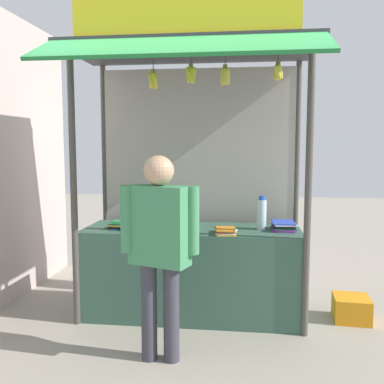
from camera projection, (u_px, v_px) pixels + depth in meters
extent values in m
plane|color=#9E9384|center=(192.00, 314.00, 4.23)|extent=(20.00, 20.00, 0.00)
cube|color=#385B4C|center=(192.00, 272.00, 4.19)|extent=(2.06, 0.71, 0.85)
cylinder|color=#4C4742|center=(74.00, 190.00, 3.88)|extent=(0.06, 0.06, 2.49)
cylinder|color=#4C4742|center=(308.00, 193.00, 3.62)|extent=(0.06, 0.06, 2.49)
cylinder|color=#4C4742|center=(105.00, 182.00, 4.74)|extent=(0.06, 0.06, 2.49)
cylinder|color=#4C4742|center=(296.00, 184.00, 4.49)|extent=(0.06, 0.06, 2.49)
cube|color=#B7B2A8|center=(198.00, 185.00, 4.62)|extent=(2.02, 0.04, 2.44)
cube|color=#3F3F44|center=(192.00, 50.00, 3.95)|extent=(2.26, 1.08, 0.04)
cube|color=#1E7A38|center=(179.00, 46.00, 3.19)|extent=(2.22, 0.51, 0.26)
cube|color=yellow|center=(184.00, 12.00, 3.45)|extent=(1.85, 0.04, 0.35)
cylinder|color=#59544C|center=(185.00, 51.00, 3.53)|extent=(1.96, 0.02, 0.02)
cylinder|color=silver|center=(262.00, 215.00, 4.07)|extent=(0.09, 0.09, 0.28)
cylinder|color=blue|center=(262.00, 198.00, 4.05)|extent=(0.06, 0.06, 0.04)
cylinder|color=silver|center=(176.00, 214.00, 4.31)|extent=(0.07, 0.07, 0.21)
cylinder|color=white|center=(176.00, 202.00, 4.30)|extent=(0.04, 0.04, 0.03)
cylinder|color=silver|center=(181.00, 209.00, 4.41)|extent=(0.09, 0.09, 0.28)
cylinder|color=red|center=(181.00, 194.00, 4.39)|extent=(0.06, 0.06, 0.04)
cylinder|color=silver|center=(194.00, 217.00, 4.13)|extent=(0.07, 0.07, 0.22)
cylinder|color=#198C33|center=(195.00, 204.00, 4.11)|extent=(0.05, 0.05, 0.03)
cube|color=yellow|center=(227.00, 233.00, 3.87)|extent=(0.17, 0.25, 0.01)
cube|color=white|center=(227.00, 232.00, 3.87)|extent=(0.19, 0.26, 0.01)
cube|color=red|center=(225.00, 231.00, 3.88)|extent=(0.19, 0.26, 0.01)
cube|color=green|center=(226.00, 230.00, 3.88)|extent=(0.18, 0.25, 0.01)
cube|color=orange|center=(226.00, 229.00, 3.87)|extent=(0.19, 0.25, 0.01)
cube|color=blue|center=(122.00, 228.00, 4.14)|extent=(0.20, 0.24, 0.01)
cube|color=black|center=(121.00, 227.00, 4.14)|extent=(0.19, 0.23, 0.01)
cube|color=black|center=(121.00, 225.00, 4.13)|extent=(0.19, 0.24, 0.01)
cube|color=yellow|center=(121.00, 224.00, 4.13)|extent=(0.19, 0.24, 0.01)
cube|color=blue|center=(120.00, 223.00, 4.14)|extent=(0.19, 0.23, 0.01)
cube|color=green|center=(121.00, 222.00, 4.12)|extent=(0.18, 0.23, 0.01)
cube|color=purple|center=(284.00, 229.00, 4.05)|extent=(0.23, 0.29, 0.01)
cube|color=purple|center=(283.00, 228.00, 4.05)|extent=(0.22, 0.28, 0.01)
cube|color=green|center=(284.00, 227.00, 4.06)|extent=(0.22, 0.28, 0.01)
cube|color=black|center=(283.00, 226.00, 4.05)|extent=(0.21, 0.27, 0.01)
cube|color=black|center=(283.00, 224.00, 4.05)|extent=(0.21, 0.27, 0.01)
cube|color=white|center=(284.00, 224.00, 4.04)|extent=(0.24, 0.29, 0.01)
cube|color=blue|center=(283.00, 222.00, 4.04)|extent=(0.21, 0.28, 0.01)
cylinder|color=#332D23|center=(191.00, 58.00, 3.53)|extent=(0.01, 0.01, 0.08)
cylinder|color=olive|center=(191.00, 66.00, 3.53)|extent=(0.04, 0.04, 0.04)
ellipsoid|color=gold|center=(193.00, 75.00, 3.54)|extent=(0.04, 0.07, 0.14)
ellipsoid|color=gold|center=(193.00, 75.00, 3.56)|extent=(0.08, 0.07, 0.15)
ellipsoid|color=gold|center=(191.00, 75.00, 3.57)|extent=(0.09, 0.04, 0.14)
ellipsoid|color=gold|center=(189.00, 75.00, 3.55)|extent=(0.05, 0.07, 0.14)
ellipsoid|color=gold|center=(188.00, 75.00, 3.54)|extent=(0.05, 0.08, 0.14)
ellipsoid|color=gold|center=(190.00, 74.00, 3.52)|extent=(0.09, 0.05, 0.14)
ellipsoid|color=gold|center=(192.00, 75.00, 3.52)|extent=(0.07, 0.06, 0.14)
cylinder|color=#332D23|center=(278.00, 56.00, 3.44)|extent=(0.01, 0.01, 0.08)
cylinder|color=olive|center=(278.00, 64.00, 3.45)|extent=(0.04, 0.04, 0.04)
ellipsoid|color=yellow|center=(280.00, 73.00, 3.45)|extent=(0.04, 0.06, 0.13)
ellipsoid|color=yellow|center=(279.00, 73.00, 3.46)|extent=(0.05, 0.05, 0.13)
ellipsoid|color=yellow|center=(278.00, 73.00, 3.47)|extent=(0.07, 0.04, 0.13)
ellipsoid|color=yellow|center=(276.00, 73.00, 3.46)|extent=(0.05, 0.07, 0.13)
ellipsoid|color=yellow|center=(276.00, 72.00, 3.45)|extent=(0.05, 0.06, 0.13)
ellipsoid|color=yellow|center=(278.00, 72.00, 3.43)|extent=(0.08, 0.04, 0.13)
ellipsoid|color=yellow|center=(280.00, 72.00, 3.44)|extent=(0.07, 0.06, 0.13)
cylinder|color=#332D23|center=(153.00, 61.00, 3.57)|extent=(0.01, 0.01, 0.12)
cylinder|color=olive|center=(153.00, 72.00, 3.58)|extent=(0.04, 0.04, 0.04)
ellipsoid|color=yellow|center=(155.00, 81.00, 3.58)|extent=(0.04, 0.06, 0.14)
ellipsoid|color=yellow|center=(155.00, 81.00, 3.59)|extent=(0.06, 0.06, 0.14)
ellipsoid|color=yellow|center=(154.00, 81.00, 3.61)|extent=(0.08, 0.04, 0.14)
ellipsoid|color=yellow|center=(153.00, 81.00, 3.60)|extent=(0.06, 0.06, 0.14)
ellipsoid|color=yellow|center=(152.00, 81.00, 3.59)|extent=(0.05, 0.07, 0.14)
ellipsoid|color=yellow|center=(151.00, 81.00, 3.58)|extent=(0.05, 0.07, 0.14)
ellipsoid|color=yellow|center=(151.00, 80.00, 3.56)|extent=(0.08, 0.06, 0.14)
ellipsoid|color=yellow|center=(153.00, 81.00, 3.57)|extent=(0.07, 0.04, 0.14)
ellipsoid|color=yellow|center=(155.00, 80.00, 3.57)|extent=(0.06, 0.06, 0.14)
cylinder|color=#332D23|center=(225.00, 58.00, 3.49)|extent=(0.01, 0.01, 0.10)
cylinder|color=olive|center=(225.00, 67.00, 3.50)|extent=(0.04, 0.04, 0.04)
ellipsoid|color=#D9C747|center=(228.00, 77.00, 3.50)|extent=(0.04, 0.08, 0.14)
ellipsoid|color=#D9C747|center=(227.00, 77.00, 3.52)|extent=(0.07, 0.07, 0.15)
ellipsoid|color=#D9C747|center=(225.00, 77.00, 3.53)|extent=(0.07, 0.04, 0.14)
ellipsoid|color=#D9C747|center=(223.00, 77.00, 3.52)|extent=(0.06, 0.07, 0.15)
ellipsoid|color=#D9C747|center=(223.00, 77.00, 3.51)|extent=(0.04, 0.07, 0.14)
ellipsoid|color=#D9C747|center=(223.00, 76.00, 3.49)|extent=(0.07, 0.07, 0.15)
ellipsoid|color=#D9C747|center=(225.00, 76.00, 3.49)|extent=(0.07, 0.03, 0.14)
ellipsoid|color=#D9C747|center=(226.00, 77.00, 3.49)|extent=(0.06, 0.05, 0.15)
cylinder|color=#383842|center=(149.00, 312.00, 3.30)|extent=(0.12, 0.12, 0.75)
cylinder|color=#383842|center=(171.00, 313.00, 3.28)|extent=(0.12, 0.12, 0.75)
cube|color=#3F8C59|center=(159.00, 225.00, 3.22)|extent=(0.49, 0.33, 0.60)
cylinder|color=#3F8C59|center=(127.00, 219.00, 3.24)|extent=(0.10, 0.10, 0.51)
cylinder|color=#3F8C59|center=(193.00, 220.00, 3.18)|extent=(0.10, 0.10, 0.51)
sphere|color=tan|center=(159.00, 170.00, 3.17)|extent=(0.23, 0.23, 0.23)
cube|color=orange|center=(351.00, 308.00, 4.07)|extent=(0.35, 0.35, 0.23)
cube|color=#C2ACA3|center=(9.00, 159.00, 4.61)|extent=(0.20, 2.40, 3.01)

